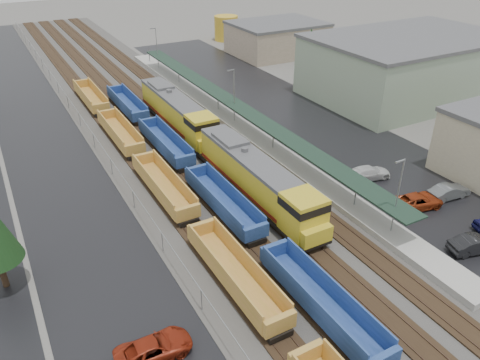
% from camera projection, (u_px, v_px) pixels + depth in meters
% --- Properties ---
extents(ballast_strip, '(20.00, 160.00, 0.08)m').
position_uv_depth(ballast_strip, '(146.00, 114.00, 69.33)').
color(ballast_strip, '#302D2B').
rests_on(ballast_strip, ground).
extents(trackbed, '(14.60, 160.00, 0.22)m').
position_uv_depth(trackbed, '(146.00, 113.00, 69.27)').
color(trackbed, black).
rests_on(trackbed, ground).
extents(west_parking_lot, '(10.00, 160.00, 0.02)m').
position_uv_depth(west_parking_lot, '(40.00, 134.00, 63.00)').
color(west_parking_lot, black).
rests_on(west_parking_lot, ground).
extents(east_commuter_lot, '(16.00, 100.00, 0.02)m').
position_uv_depth(east_commuter_lot, '(290.00, 113.00, 69.76)').
color(east_commuter_lot, black).
rests_on(east_commuter_lot, ground).
extents(station_platform, '(3.00, 80.00, 8.00)m').
position_uv_depth(station_platform, '(234.00, 120.00, 65.40)').
color(station_platform, '#9E9B93').
rests_on(station_platform, ground).
extents(chainlink_fence, '(0.08, 160.04, 2.02)m').
position_uv_depth(chainlink_fence, '(82.00, 119.00, 63.35)').
color(chainlink_fence, gray).
rests_on(chainlink_fence, ground).
extents(industrial_buildings, '(32.52, 75.30, 9.50)m').
position_uv_depth(industrial_buildings, '(407.00, 74.00, 72.44)').
color(industrial_buildings, tan).
rests_on(industrial_buildings, ground).
extents(tree_east, '(4.40, 4.40, 10.00)m').
position_uv_depth(tree_east, '(310.00, 50.00, 76.46)').
color(tree_east, '#332316').
rests_on(tree_east, ground).
extents(locomotive_lead, '(3.24, 21.36, 4.84)m').
position_uv_depth(locomotive_lead, '(259.00, 180.00, 46.87)').
color(locomotive_lead, black).
rests_on(locomotive_lead, ground).
extents(locomotive_trail, '(3.24, 21.36, 4.84)m').
position_uv_depth(locomotive_trail, '(178.00, 113.00, 62.84)').
color(locomotive_trail, black).
rests_on(locomotive_trail, ground).
extents(well_string_yellow, '(2.55, 91.51, 2.26)m').
position_uv_depth(well_string_yellow, '(195.00, 224.00, 42.70)').
color(well_string_yellow, '#AB892F').
rests_on(well_string_yellow, ground).
extents(well_string_blue, '(2.52, 91.50, 2.23)m').
position_uv_depth(well_string_blue, '(265.00, 244.00, 40.06)').
color(well_string_blue, navy).
rests_on(well_string_blue, ground).
extents(storage_tank, '(5.51, 5.51, 5.51)m').
position_uv_depth(storage_tank, '(226.00, 28.00, 109.26)').
color(storage_tank, gold).
rests_on(storage_tank, ground).
extents(parked_car_west_c, '(2.43, 5.21, 1.44)m').
position_uv_depth(parked_car_west_c, '(154.00, 348.00, 30.94)').
color(parked_car_west_c, maroon).
rests_on(parked_car_west_c, ground).
extents(parked_car_east_a, '(2.78, 5.00, 1.56)m').
position_uv_depth(parked_car_east_a, '(475.00, 244.00, 40.67)').
color(parked_car_east_a, black).
rests_on(parked_car_east_a, ground).
extents(parked_car_east_b, '(3.39, 5.72, 1.49)m').
position_uv_depth(parked_car_east_b, '(417.00, 201.00, 46.85)').
color(parked_car_east_b, '#933212').
rests_on(parked_car_east_b, ground).
extents(parked_car_east_c, '(3.05, 5.44, 1.49)m').
position_uv_depth(parked_car_east_c, '(368.00, 173.00, 51.99)').
color(parked_car_east_c, silver).
rests_on(parked_car_east_c, ground).
extents(parked_car_east_e, '(2.03, 4.75, 1.52)m').
position_uv_depth(parked_car_east_e, '(449.00, 192.00, 48.41)').
color(parked_car_east_e, '#56595B').
rests_on(parked_car_east_e, ground).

